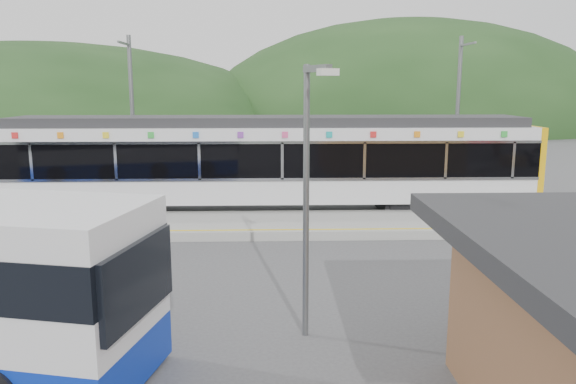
{
  "coord_description": "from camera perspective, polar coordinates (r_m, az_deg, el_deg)",
  "views": [
    {
      "loc": [
        -1.1,
        -15.7,
        4.87
      ],
      "look_at": [
        -0.59,
        1.0,
        1.74
      ],
      "focal_mm": 35.0,
      "sensor_mm": 36.0,
      "label": 1
    }
  ],
  "objects": [
    {
      "name": "ground",
      "position": [
        16.47,
        2.17,
        -6.59
      ],
      "size": [
        120.0,
        120.0,
        0.0
      ],
      "primitive_type": "plane",
      "color": "#4C4C4F",
      "rests_on": "ground"
    },
    {
      "name": "hills",
      "position": [
        22.74,
        17.0,
        -2.22
      ],
      "size": [
        146.0,
        149.0,
        26.0
      ],
      "color": "#1E3D19",
      "rests_on": "ground"
    },
    {
      "name": "platform",
      "position": [
        19.61,
        1.52,
        -3.32
      ],
      "size": [
        26.0,
        3.2,
        0.3
      ],
      "primitive_type": "cube",
      "color": "#9E9E99",
      "rests_on": "ground"
    },
    {
      "name": "yellow_line",
      "position": [
        18.31,
        1.76,
        -3.82
      ],
      "size": [
        26.0,
        0.1,
        0.01
      ],
      "primitive_type": "cube",
      "color": "yellow",
      "rests_on": "platform"
    },
    {
      "name": "train",
      "position": [
        21.87,
        -1.93,
        3.25
      ],
      "size": [
        20.44,
        3.01,
        3.74
      ],
      "color": "black",
      "rests_on": "ground"
    },
    {
      "name": "catenary_mast_west",
      "position": [
        24.99,
        -15.53,
        7.44
      ],
      "size": [
        0.18,
        1.8,
        7.0
      ],
      "color": "slate",
      "rests_on": "ground"
    },
    {
      "name": "catenary_mast_east",
      "position": [
        25.6,
        16.84,
        7.44
      ],
      "size": [
        0.18,
        1.8,
        7.0
      ],
      "color": "slate",
      "rests_on": "ground"
    },
    {
      "name": "lamp_post",
      "position": [
        10.52,
        1.91,
        1.31
      ],
      "size": [
        0.46,
        1.0,
        5.28
      ],
      "rotation": [
        0.0,
        0.0,
        0.41
      ],
      "color": "slate",
      "rests_on": "ground"
    }
  ]
}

